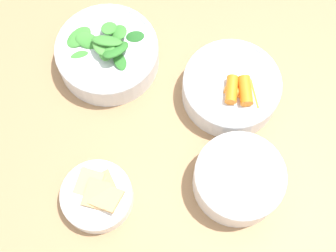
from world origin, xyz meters
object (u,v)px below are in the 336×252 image
Objects in this scene: bowl_carrots at (231,88)px; bowl_beans_hotdog at (238,179)px; bowl_greens at (108,53)px; bowl_cookies at (97,195)px.

bowl_beans_hotdog is (0.17, -0.02, -0.00)m from bowl_carrots.
bowl_carrots is at bearing 63.73° from bowl_greens.
bowl_greens is at bearing 169.55° from bowl_cookies.
bowl_carrots is at bearing 120.88° from bowl_cookies.
bowl_beans_hotdog is 1.19× the size of bowl_cookies.
bowl_greens reaches higher than bowl_beans_hotdog.
bowl_cookies is (0.27, -0.05, -0.01)m from bowl_greens.
bowl_cookies is at bearing -93.02° from bowl_beans_hotdog.
bowl_greens is 1.50× the size of bowl_cookies.
bowl_carrots reaches higher than bowl_beans_hotdog.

